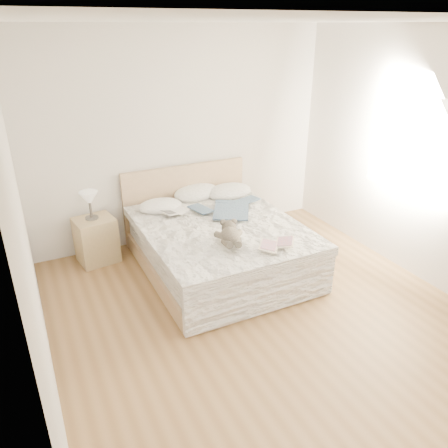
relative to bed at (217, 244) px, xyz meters
The scene contains 16 objects.
floor 1.23m from the bed, 90.00° to the right, with size 4.00×4.50×0.00m, color brown.
ceiling 2.67m from the bed, 90.00° to the right, with size 4.00×4.50×0.00m, color white.
wall_back 1.49m from the bed, 90.00° to the left, with size 4.00×0.02×2.70m, color silver.
wall_left 2.55m from the bed, 149.21° to the right, with size 0.02×4.50×2.70m, color silver.
wall_right 2.55m from the bed, 30.79° to the right, with size 0.02×4.50×2.70m, color silver.
window 2.46m from the bed, 24.16° to the right, with size 0.02×1.30×1.10m, color white.
bed is the anchor object (origin of this frame).
nightstand 1.49m from the bed, 147.89° to the left, with size 0.45×0.40×0.56m, color tan.
table_lamp 1.59m from the bed, 147.28° to the left, with size 0.28×0.28×0.34m.
pillow_left 0.87m from the bed, 125.82° to the left, with size 0.54×0.38×0.16m, color white.
pillow_middle 0.95m from the bed, 82.53° to the left, with size 0.66×0.46×0.20m, color white.
pillow_right 0.96m from the bed, 54.33° to the left, with size 0.64×0.45×0.19m, color white.
blouse 0.46m from the bed, 31.55° to the left, with size 0.65×0.69×0.03m, color #344962, non-canonical shape.
photo_book 0.64m from the bed, 132.16° to the left, with size 0.31×0.21×0.02m, color white.
childrens_book 0.95m from the bed, 72.07° to the right, with size 0.39×0.27×0.03m, color #F5E4C6.
teddy_bear 0.73m from the bed, 103.03° to the right, with size 0.26×0.37×0.20m, color brown, non-canonical shape.
Camera 1 is at (-1.96, -2.98, 2.68)m, focal length 35.00 mm.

